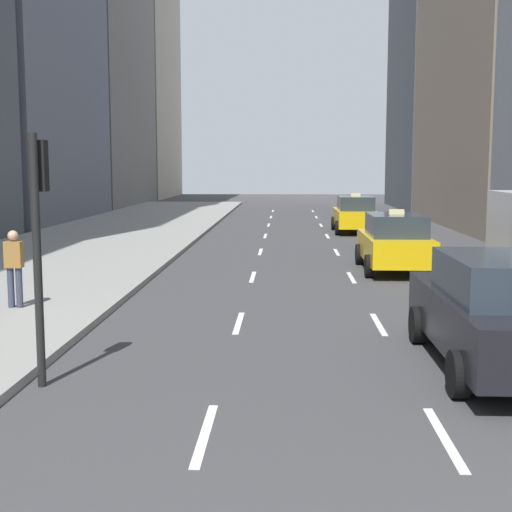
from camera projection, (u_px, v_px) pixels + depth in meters
name	position (u px, v px, depth m)	size (l,w,h in m)	color
sidewalk_left	(86.00, 246.00, 27.52)	(8.00, 66.00, 0.15)	gray
lane_markings	(343.00, 263.00, 23.15)	(5.72, 56.00, 0.01)	white
taxi_lead	(395.00, 242.00, 21.34)	(2.02, 4.40, 1.87)	yellow
taxi_second	(355.00, 214.00, 33.75)	(2.02, 4.40, 1.87)	yellow
sedan_black_near	(496.00, 311.00, 11.02)	(2.02, 4.91, 1.80)	black
pedestrian_far_walking	(14.00, 265.00, 15.08)	(0.36, 0.22, 1.65)	#383D51
traffic_light_pole	(38.00, 219.00, 10.03)	(0.24, 0.42, 3.60)	black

